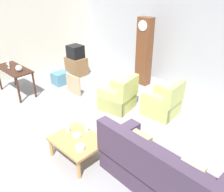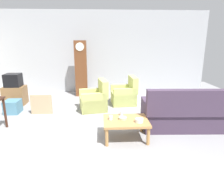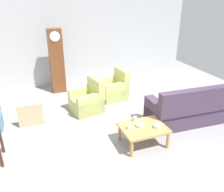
# 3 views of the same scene
# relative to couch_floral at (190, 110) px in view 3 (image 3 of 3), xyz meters

# --- Properties ---
(ground_plane) EXTENTS (10.40, 10.40, 0.00)m
(ground_plane) POSITION_rel_couch_floral_xyz_m (-1.96, 0.35, -0.35)
(ground_plane) COLOR gray
(garage_door_wall) EXTENTS (8.40, 0.16, 3.20)m
(garage_door_wall) POSITION_rel_couch_floral_xyz_m (-1.96, 3.95, 1.25)
(garage_door_wall) COLOR #ADAFB5
(garage_door_wall) RESTS_ON ground_plane
(couch_floral) EXTENTS (2.14, 0.98, 1.04)m
(couch_floral) POSITION_rel_couch_floral_xyz_m (0.00, 0.00, 0.00)
(couch_floral) COLOR #423347
(couch_floral) RESTS_ON ground_plane
(armchair_olive_near) EXTENTS (0.91, 0.89, 0.92)m
(armchair_olive_near) POSITION_rel_couch_floral_xyz_m (-2.26, 1.51, -0.05)
(armchair_olive_near) COLOR #B7BC66
(armchair_olive_near) RESTS_ON ground_plane
(armchair_olive_far) EXTENTS (0.84, 0.82, 0.92)m
(armchair_olive_far) POSITION_rel_couch_floral_xyz_m (-1.26, 2.06, -0.05)
(armchair_olive_far) COLOR #BCC56B
(armchair_olive_far) RESTS_ON ground_plane
(coffee_table_wood) EXTENTS (0.96, 0.76, 0.43)m
(coffee_table_wood) POSITION_rel_couch_floral_xyz_m (-1.54, -0.42, 0.01)
(coffee_table_wood) COLOR #B27F47
(coffee_table_wood) RESTS_ON ground_plane
(grandfather_clock) EXTENTS (0.44, 0.30, 2.07)m
(grandfather_clock) POSITION_rel_couch_floral_xyz_m (-2.79, 3.22, 0.69)
(grandfather_clock) COLOR brown
(grandfather_clock) RESTS_ON ground_plane
(framed_picture_leaning) EXTENTS (0.60, 0.05, 0.58)m
(framed_picture_leaning) POSITION_rel_couch_floral_xyz_m (-3.78, 1.22, -0.06)
(framed_picture_leaning) COLOR tan
(framed_picture_leaning) RESTS_ON ground_plane
(cup_white_porcelain) EXTENTS (0.08, 0.08, 0.09)m
(cup_white_porcelain) POSITION_rel_couch_floral_xyz_m (-1.86, -0.39, 0.12)
(cup_white_porcelain) COLOR white
(cup_white_porcelain) RESTS_ON coffee_table_wood
(cup_blue_rimmed) EXTENTS (0.08, 0.08, 0.10)m
(cup_blue_rimmed) POSITION_rel_couch_floral_xyz_m (-1.60, -0.12, 0.12)
(cup_blue_rimmed) COLOR silver
(cup_blue_rimmed) RESTS_ON coffee_table_wood
(bowl_white_stacked) EXTENTS (0.17, 0.17, 0.08)m
(bowl_white_stacked) POSITION_rel_couch_floral_xyz_m (-1.28, -0.56, 0.11)
(bowl_white_stacked) COLOR white
(bowl_white_stacked) RESTS_ON coffee_table_wood
(bowl_shallow_green) EXTENTS (0.18, 0.18, 0.05)m
(bowl_shallow_green) POSITION_rel_couch_floral_xyz_m (-1.60, -0.38, 0.10)
(bowl_shallow_green) COLOR #B2C69E
(bowl_shallow_green) RESTS_ON coffee_table_wood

